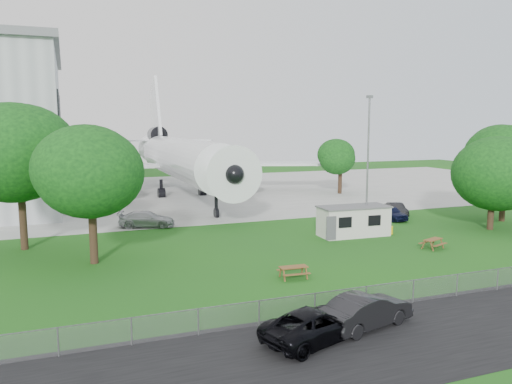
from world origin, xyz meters
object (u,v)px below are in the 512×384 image
object	(u,v)px
site_cabin	(354,221)
picnic_east	(433,248)
airliner	(180,157)
picnic_west	(293,278)
car_centre_sedan	(367,311)

from	to	relation	value
site_cabin	picnic_east	distance (m)	7.16
airliner	site_cabin	distance (m)	31.36
airliner	site_cabin	xyz separation A→B (m)	(8.82, -29.84, -3.96)
site_cabin	picnic_east	size ratio (longest dim) A/B	3.78
picnic_west	car_centre_sedan	size ratio (longest dim) A/B	0.36
airliner	site_cabin	bearing A→B (deg)	-73.52
car_centre_sedan	site_cabin	bearing A→B (deg)	-45.47
site_cabin	car_centre_sedan	world-z (taller)	site_cabin
picnic_east	car_centre_sedan	bearing A→B (deg)	-159.99
picnic_west	airliner	bearing A→B (deg)	91.97
site_cabin	car_centre_sedan	size ratio (longest dim) A/B	1.37
picnic_west	car_centre_sedan	world-z (taller)	car_centre_sedan
picnic_east	site_cabin	bearing A→B (deg)	98.75
airliner	picnic_east	size ratio (longest dim) A/B	26.52
picnic_west	car_centre_sedan	xyz separation A→B (m)	(0.01, -8.24, 0.82)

